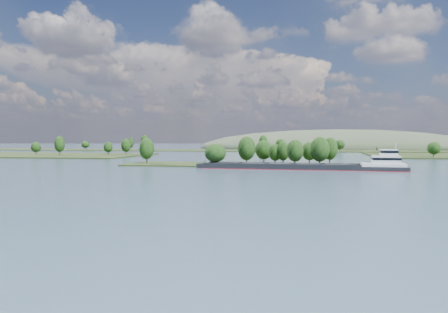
# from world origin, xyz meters

# --- Properties ---
(ground) EXTENTS (1800.00, 1800.00, 0.00)m
(ground) POSITION_xyz_m (0.00, 120.00, 0.00)
(ground) COLOR #3E566B
(ground) RESTS_ON ground
(tree_island) EXTENTS (100.00, 32.81, 13.28)m
(tree_island) POSITION_xyz_m (6.56, 178.65, 3.80)
(tree_island) COLOR #212F15
(tree_island) RESTS_ON ground
(back_shoreline) EXTENTS (900.00, 60.00, 16.06)m
(back_shoreline) POSITION_xyz_m (8.04, 399.68, 0.70)
(back_shoreline) COLOR #212F15
(back_shoreline) RESTS_ON ground
(hill_west) EXTENTS (320.00, 160.00, 44.00)m
(hill_west) POSITION_xyz_m (60.00, 500.00, 0.00)
(hill_west) COLOR #394731
(hill_west) RESTS_ON ground
(cargo_barge) EXTENTS (79.53, 13.55, 10.70)m
(cargo_barge) POSITION_xyz_m (31.52, 161.57, 1.35)
(cargo_barge) COLOR black
(cargo_barge) RESTS_ON ground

